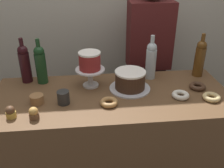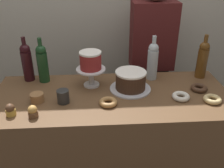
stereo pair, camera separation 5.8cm
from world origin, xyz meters
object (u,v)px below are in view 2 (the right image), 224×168
white_layer_cake (91,60)px  coffee_cup_ceramic (63,96)px  chocolate_round_cake (131,80)px  wine_bottle_green (42,63)px  wine_bottle_dark_red (27,62)px  donut_maple (108,102)px  donut_chocolate (199,88)px  cupcake_caramel (33,112)px  donut_sugar (181,96)px  barista_figure (150,67)px  cake_stand_pedestal (91,74)px  cupcake_chocolate (10,110)px  donut_glazed (212,99)px  wine_bottle_amber (203,59)px  wine_bottle_clear (153,60)px  cookie_stack (37,98)px

white_layer_cake → coffee_cup_ceramic: bearing=-128.8°
chocolate_round_cake → wine_bottle_green: wine_bottle_green is taller
wine_bottle_dark_red → donut_maple: 0.69m
wine_bottle_green → donut_chocolate: size_ratio=2.91×
chocolate_round_cake → cupcake_caramel: (-0.59, -0.29, -0.04)m
wine_bottle_green → cupcake_caramel: 0.47m
chocolate_round_cake → donut_sugar: size_ratio=1.86×
cupcake_caramel → barista_figure: 1.15m
cupcake_caramel → donut_chocolate: (1.06, 0.25, -0.02)m
cake_stand_pedestal → cupcake_chocolate: bearing=-143.9°
white_layer_cake → donut_glazed: 0.82m
cupcake_chocolate → coffee_cup_ceramic: size_ratio=0.87×
donut_maple → white_layer_cake: bearing=112.0°
donut_sugar → donut_glazed: 0.19m
wine_bottle_dark_red → donut_sugar: wine_bottle_dark_red is taller
wine_bottle_amber → cake_stand_pedestal: bearing=-173.8°
wine_bottle_clear → donut_maple: bearing=-134.7°
chocolate_round_cake → donut_maple: chocolate_round_cake is taller
white_layer_cake → donut_maple: white_layer_cake is taller
donut_sugar → cookie_stack: bearing=178.4°
white_layer_cake → donut_chocolate: white_layer_cake is taller
wine_bottle_amber → donut_glazed: wine_bottle_amber is taller
chocolate_round_cake → donut_glazed: chocolate_round_cake is taller
chocolate_round_cake → cupcake_caramel: chocolate_round_cake is taller
wine_bottle_amber → barista_figure: barista_figure is taller
wine_bottle_amber → barista_figure: 0.49m
coffee_cup_ceramic → white_layer_cake: bearing=51.2°
cupcake_chocolate → cookie_stack: 0.19m
chocolate_round_cake → donut_chocolate: bearing=-5.0°
donut_chocolate → cake_stand_pedestal: bearing=171.1°
wine_bottle_clear → donut_glazed: 0.49m
wine_bottle_amber → donut_sugar: wine_bottle_amber is taller
white_layer_cake → donut_maple: 0.33m
wine_bottle_amber → donut_maple: wine_bottle_amber is taller
wine_bottle_dark_red → wine_bottle_clear: (0.90, -0.04, 0.00)m
donut_glazed → white_layer_cake: bearing=160.7°
white_layer_cake → wine_bottle_clear: bearing=10.7°
coffee_cup_ceramic → donut_maple: bearing=-8.9°
donut_maple → barista_figure: bearing=59.2°
cupcake_caramel → donut_maple: bearing=13.3°
coffee_cup_ceramic → barista_figure: size_ratio=0.05×
donut_glazed → wine_bottle_green: bearing=162.0°
cake_stand_pedestal → coffee_cup_ceramic: cake_stand_pedestal is taller
chocolate_round_cake → barista_figure: bearing=63.7°
wine_bottle_amber → wine_bottle_dark_red: bearing=178.6°
white_layer_cake → wine_bottle_dark_red: bearing=165.4°
coffee_cup_ceramic → wine_bottle_green: bearing=118.7°
wine_bottle_clear → barista_figure: 0.40m
wine_bottle_amber → donut_chocolate: bearing=-112.0°
donut_chocolate → barista_figure: bearing=112.7°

